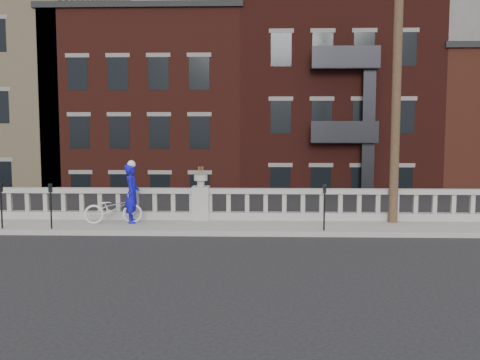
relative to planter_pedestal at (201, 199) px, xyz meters
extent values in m
plane|color=black|center=(0.00, -3.95, -0.83)|extent=(120.00, 120.00, 0.00)
cube|color=gray|center=(0.00, -0.95, -0.76)|extent=(32.00, 2.20, 0.15)
cube|color=gray|center=(0.00, 0.00, -0.56)|extent=(28.00, 0.34, 0.25)
cube|color=gray|center=(0.00, 0.00, 0.27)|extent=(28.00, 0.34, 0.16)
cube|color=gray|center=(0.00, 0.00, -0.13)|extent=(0.55, 0.55, 1.10)
cylinder|color=gray|center=(0.00, 0.00, 0.52)|extent=(0.24, 0.24, 0.20)
cylinder|color=gray|center=(0.00, 0.00, 0.70)|extent=(0.44, 0.44, 0.18)
cube|color=#605E59|center=(0.00, 0.35, -3.26)|extent=(36.00, 0.50, 5.15)
cube|color=black|center=(0.00, 22.00, -6.08)|extent=(80.00, 44.00, 0.50)
cube|color=#595651|center=(-2.00, 4.50, -3.83)|extent=(16.00, 7.00, 4.00)
cube|color=#401812|center=(-4.00, 16.00, 1.17)|extent=(10.00, 14.00, 14.00)
cube|color=black|center=(-4.00, 16.00, 8.32)|extent=(10.30, 14.30, 0.30)
cube|color=#39130F|center=(6.00, 16.00, 1.92)|extent=(10.00, 14.00, 15.50)
cube|color=black|center=(6.00, 16.00, 9.82)|extent=(10.30, 14.30, 0.30)
cylinder|color=#422D1E|center=(6.20, -0.35, 4.32)|extent=(0.28, 0.28, 10.00)
cylinder|color=black|center=(-5.80, -1.80, -0.13)|extent=(0.05, 0.05, 1.10)
cube|color=black|center=(-5.80, -1.80, 0.55)|extent=(0.10, 0.08, 0.26)
cube|color=black|center=(-5.80, -1.85, 0.59)|extent=(0.06, 0.01, 0.08)
cylinder|color=black|center=(-4.30, -1.80, -0.13)|extent=(0.05, 0.05, 1.10)
cube|color=black|center=(-4.30, -1.80, 0.55)|extent=(0.10, 0.08, 0.26)
cube|color=black|center=(-4.30, -1.85, 0.59)|extent=(0.06, 0.01, 0.08)
cylinder|color=black|center=(3.82, -1.80, -0.13)|extent=(0.05, 0.05, 1.10)
cube|color=black|center=(3.82, -1.80, 0.55)|extent=(0.10, 0.08, 0.26)
cube|color=black|center=(3.82, -1.85, 0.59)|extent=(0.06, 0.01, 0.08)
imported|color=silver|center=(-2.69, -0.84, -0.21)|extent=(1.89, 0.97, 0.95)
imported|color=#100CB9|center=(-2.12, -0.68, 0.26)|extent=(0.52, 0.73, 1.88)
camera|label=1|loc=(1.84, -17.39, 2.30)|focal=40.00mm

